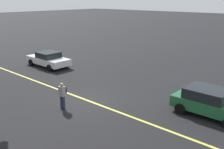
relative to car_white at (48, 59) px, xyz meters
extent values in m
plane|color=black|center=(-8.66, 3.24, -0.69)|extent=(200.00, 200.00, 0.00)
cube|color=#D8CC4C|center=(-8.66, 3.24, -0.69)|extent=(80.00, 0.16, 0.01)
cube|color=silver|center=(0.02, 0.00, -0.11)|extent=(4.46, 1.85, 0.56)
cube|color=black|center=(-0.07, 0.00, 0.42)|extent=(1.79, 1.71, 0.51)
cylinder|color=black|center=(-1.45, -0.91, -0.39)|extent=(0.60, 0.22, 0.60)
cylinder|color=black|center=(-1.45, 0.91, -0.39)|extent=(0.60, 0.22, 0.60)
cylinder|color=black|center=(1.49, -0.91, -0.39)|extent=(0.60, 0.22, 0.60)
cylinder|color=black|center=(1.49, 0.91, -0.39)|extent=(0.60, 0.22, 0.60)
cube|color=#1E6038|center=(-15.15, 0.21, -0.08)|extent=(3.91, 1.91, 0.62)
cube|color=black|center=(-14.87, 0.21, 0.50)|extent=(2.13, 1.76, 0.54)
cylinder|color=black|center=(-13.86, -0.73, -0.39)|extent=(0.60, 0.22, 0.60)
cylinder|color=black|center=(-13.86, 1.15, -0.39)|extent=(0.60, 0.22, 0.60)
cylinder|color=#262D4C|center=(-8.64, 4.99, -0.31)|extent=(0.15, 0.15, 0.77)
cylinder|color=#262D4C|center=(-8.44, 5.01, -0.31)|extent=(0.15, 0.15, 0.77)
cube|color=gray|center=(-8.54, 5.00, 0.37)|extent=(0.39, 0.25, 0.58)
sphere|color=tan|center=(-8.54, 5.00, 0.76)|extent=(0.21, 0.21, 0.21)
cube|color=black|center=(-8.52, 4.83, 0.40)|extent=(0.27, 0.18, 0.34)
camera|label=1|loc=(-19.60, 13.19, 5.41)|focal=41.00mm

